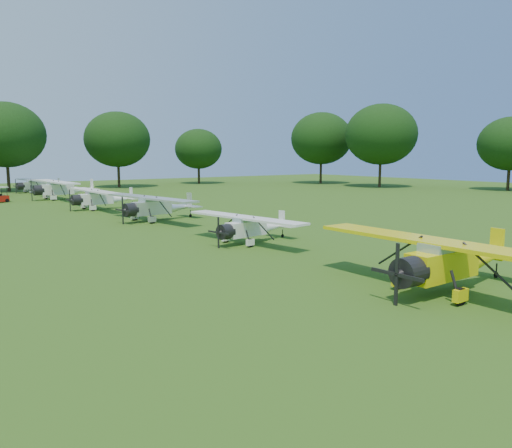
# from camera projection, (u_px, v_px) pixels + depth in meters

# --- Properties ---
(ground) EXTENTS (160.00, 160.00, 0.00)m
(ground) POSITION_uv_depth(u_px,v_px,m) (239.00, 248.00, 28.62)
(ground) COLOR #2C5114
(ground) RESTS_ON ground
(tree_belt) EXTENTS (137.36, 130.27, 14.52)m
(tree_belt) POSITION_uv_depth(u_px,v_px,m) (287.00, 109.00, 29.73)
(tree_belt) COLOR black
(tree_belt) RESTS_ON ground
(aircraft_2) EXTENTS (7.13, 11.31, 2.24)m
(aircraft_2) POSITION_uv_depth(u_px,v_px,m) (451.00, 258.00, 19.40)
(aircraft_2) COLOR yellow
(aircraft_2) RESTS_ON ground
(aircraft_3) EXTENTS (5.76, 9.13, 1.79)m
(aircraft_3) POSITION_uv_depth(u_px,v_px,m) (251.00, 226.00, 30.18)
(aircraft_3) COLOR white
(aircraft_3) RESTS_ON ground
(aircraft_4) EXTENTS (6.88, 10.90, 2.14)m
(aircraft_4) POSITION_uv_depth(u_px,v_px,m) (157.00, 205.00, 40.30)
(aircraft_4) COLOR silver
(aircraft_4) RESTS_ON ground
(aircraft_5) EXTENTS (6.57, 10.44, 2.06)m
(aircraft_5) POSITION_uv_depth(u_px,v_px,m) (101.00, 197.00, 48.80)
(aircraft_5) COLOR white
(aircraft_5) RESTS_ON ground
(aircraft_6) EXTENTS (7.61, 12.12, 2.39)m
(aircraft_6) POSITION_uv_depth(u_px,v_px,m) (62.00, 188.00, 59.76)
(aircraft_6) COLOR white
(aircraft_6) RESTS_ON ground
(aircraft_7) EXTENTS (6.42, 10.19, 2.00)m
(aircraft_7) POSITION_uv_depth(u_px,v_px,m) (37.00, 184.00, 70.52)
(aircraft_7) COLOR silver
(aircraft_7) RESTS_ON ground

